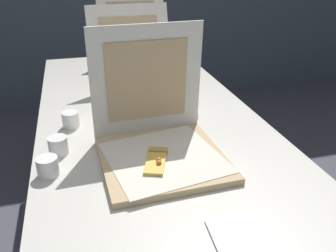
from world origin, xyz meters
name	(u,v)px	position (x,y,z in m)	size (l,w,h in m)	color
table	(153,135)	(0.00, 0.56, 0.69)	(0.86, 2.05, 0.74)	beige
pizza_box_front	(159,141)	(-0.03, 0.32, 0.79)	(0.39, 0.40, 0.40)	tan
pizza_box_middle	(139,90)	(-0.01, 0.80, 0.79)	(0.38, 0.50, 0.38)	tan
pizza_box_back	(136,61)	(0.06, 1.24, 0.79)	(0.41, 0.47, 0.39)	tan
cup_white_near_left	(48,167)	(-0.37, 0.30, 0.77)	(0.06, 0.06, 0.06)	white
cup_white_mid	(71,120)	(-0.30, 0.62, 0.77)	(0.06, 0.06, 0.06)	white
cup_white_near_center	(58,146)	(-0.35, 0.42, 0.77)	(0.06, 0.06, 0.06)	white
napkin_pile	(245,240)	(0.07, -0.09, 0.74)	(0.15, 0.17, 0.01)	white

